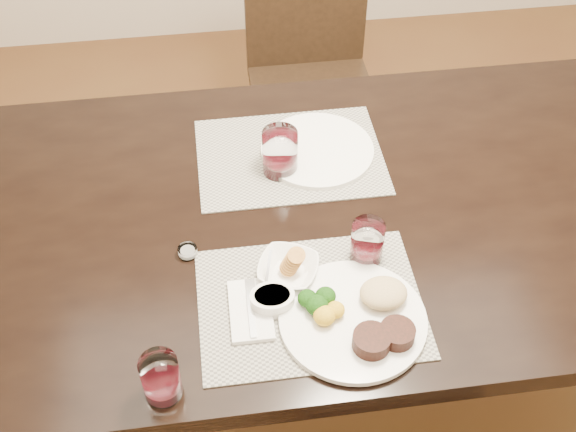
{
  "coord_description": "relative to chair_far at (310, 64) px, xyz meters",
  "views": [
    {
      "loc": [
        -0.36,
        -1.15,
        1.95
      ],
      "look_at": [
        -0.22,
        -0.08,
        0.82
      ],
      "focal_mm": 45.0,
      "sensor_mm": 36.0,
      "label": 1
    }
  ],
  "objects": [
    {
      "name": "ground_plane",
      "position": [
        0.0,
        -0.93,
        -0.5
      ],
      "size": [
        4.5,
        4.5,
        0.0
      ],
      "primitive_type": "plane",
      "color": "#4E2C19",
      "rests_on": "ground"
    },
    {
      "name": "cracker_bowl",
      "position": [
        -0.23,
        -1.12,
        0.27
      ],
      "size": [
        0.17,
        0.17,
        0.06
      ],
      "rotation": [
        0.0,
        0.0,
        -0.41
      ],
      "color": "white",
      "rests_on": "placemat_near"
    },
    {
      "name": "chair_far",
      "position": [
        0.0,
        0.0,
        0.0
      ],
      "size": [
        0.42,
        0.42,
        0.9
      ],
      "color": "black",
      "rests_on": "ground"
    },
    {
      "name": "placemat_near",
      "position": [
        -0.2,
        -1.2,
        0.25
      ],
      "size": [
        0.46,
        0.34,
        0.0
      ],
      "primitive_type": "cube",
      "color": "gray",
      "rests_on": "dining_table"
    },
    {
      "name": "napkin_fork",
      "position": [
        -0.32,
        -1.21,
        0.26
      ],
      "size": [
        0.09,
        0.15,
        0.02
      ],
      "rotation": [
        0.0,
        0.0,
        -0.01
      ],
      "color": "white",
      "rests_on": "placemat_near"
    },
    {
      "name": "dining_table",
      "position": [
        0.0,
        -0.93,
        0.16
      ],
      "size": [
        2.0,
        1.0,
        0.75
      ],
      "color": "black",
      "rests_on": "ground"
    },
    {
      "name": "steak_knife",
      "position": [
        -0.07,
        -1.24,
        0.26
      ],
      "size": [
        0.04,
        0.23,
        0.01
      ],
      "rotation": [
        0.0,
        0.0,
        -0.17
      ],
      "color": "silver",
      "rests_on": "placemat_near"
    },
    {
      "name": "placemat_far",
      "position": [
        -0.17,
        -0.74,
        0.25
      ],
      "size": [
        0.46,
        0.34,
        0.0
      ],
      "primitive_type": "cube",
      "color": "gray",
      "rests_on": "dining_table"
    },
    {
      "name": "far_plate",
      "position": [
        -0.1,
        -0.74,
        0.26
      ],
      "size": [
        0.28,
        0.28,
        0.01
      ],
      "primitive_type": "cylinder",
      "color": "white",
      "rests_on": "placemat_far"
    },
    {
      "name": "wine_glass_side",
      "position": [
        -0.5,
        -1.37,
        0.29
      ],
      "size": [
        0.07,
        0.07,
        0.1
      ],
      "rotation": [
        0.0,
        0.0,
        0.35
      ],
      "color": "silver",
      "rests_on": "dining_table"
    },
    {
      "name": "wine_glass_near",
      "position": [
        -0.06,
        -1.09,
        0.29
      ],
      "size": [
        0.07,
        0.07,
        0.1
      ],
      "rotation": [
        0.0,
        0.0,
        -0.09
      ],
      "color": "silver",
      "rests_on": "placemat_near"
    },
    {
      "name": "wine_glass_far",
      "position": [
        -0.2,
        -0.79,
        0.3
      ],
      "size": [
        0.09,
        0.09,
        0.12
      ],
      "rotation": [
        0.0,
        0.0,
        -0.01
      ],
      "color": "silver",
      "rests_on": "placemat_far"
    },
    {
      "name": "salt_cellar",
      "position": [
        -0.44,
        -1.03,
        0.26
      ],
      "size": [
        0.04,
        0.04,
        0.02
      ],
      "rotation": [
        0.0,
        0.0,
        0.43
      ],
      "color": "silver",
      "rests_on": "dining_table"
    },
    {
      "name": "dinner_plate",
      "position": [
        -0.1,
        -1.26,
        0.27
      ],
      "size": [
        0.3,
        0.3,
        0.05
      ],
      "rotation": [
        0.0,
        0.0,
        0.05
      ],
      "color": "white",
      "rests_on": "placemat_near"
    },
    {
      "name": "sauce_ramekin",
      "position": [
        -0.27,
        -1.2,
        0.27
      ],
      "size": [
        0.09,
        0.14,
        0.07
      ],
      "rotation": [
        0.0,
        0.0,
        -0.3
      ],
      "color": "white",
      "rests_on": "placemat_near"
    }
  ]
}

